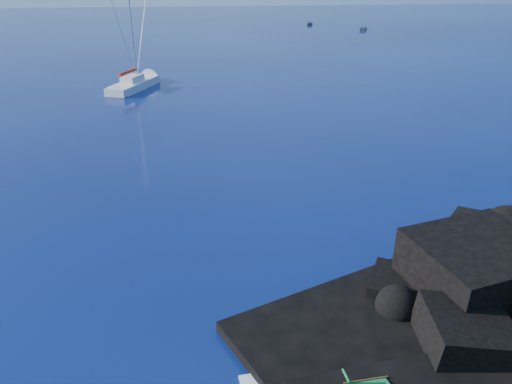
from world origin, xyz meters
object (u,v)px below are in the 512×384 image
(sailboat, at_px, (135,88))
(deck_chair, at_px, (370,382))
(distant_boat_a, at_px, (309,24))
(distant_boat_b, at_px, (363,30))

(sailboat, height_order, deck_chair, sailboat)
(sailboat, relative_size, distant_boat_a, 3.19)
(deck_chair, xyz_separation_m, distant_boat_b, (37.70, 108.13, -0.89))
(distant_boat_a, height_order, distant_boat_b, distant_boat_b)
(deck_chair, height_order, distant_boat_a, deck_chair)
(sailboat, relative_size, deck_chair, 8.35)
(deck_chair, relative_size, distant_boat_a, 0.38)
(sailboat, bearing_deg, distant_boat_a, 84.94)
(sailboat, relative_size, distant_boat_b, 3.06)
(distant_boat_b, bearing_deg, deck_chair, -85.50)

